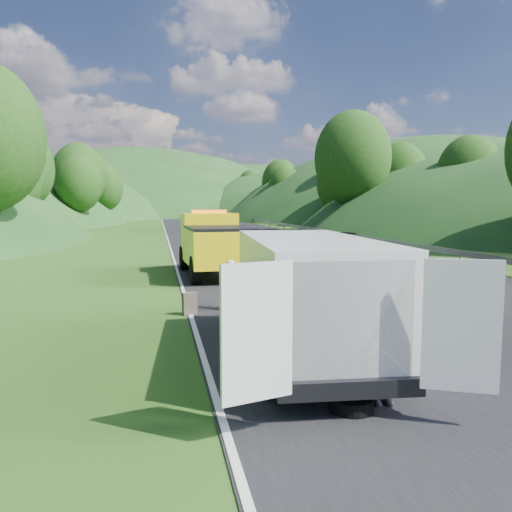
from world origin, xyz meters
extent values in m
plane|color=#38661E|center=(0.00, 0.00, 0.00)|extent=(320.00, 320.00, 0.00)
cube|color=black|center=(3.00, 40.00, 0.01)|extent=(14.00, 200.00, 0.02)
cube|color=gray|center=(10.30, 52.50, 0.00)|extent=(0.06, 140.00, 1.52)
cylinder|color=black|center=(-3.54, 9.91, 0.56)|extent=(0.44, 1.13, 1.12)
cylinder|color=black|center=(-1.43, 10.01, 0.56)|extent=(0.44, 1.13, 1.12)
cylinder|color=black|center=(-3.34, 5.45, 0.56)|extent=(0.44, 1.13, 1.12)
cylinder|color=black|center=(-1.23, 5.55, 0.56)|extent=(0.44, 1.13, 1.12)
cube|color=yellow|center=(-2.44, 9.01, 1.62)|extent=(2.47, 1.89, 2.12)
cube|color=yellow|center=(-2.33, 6.50, 1.34)|extent=(2.62, 3.90, 1.45)
cube|color=black|center=(-2.33, 6.50, 2.12)|extent=(2.62, 3.90, 0.11)
cube|color=black|center=(-2.50, 10.35, 1.00)|extent=(2.29, 1.44, 0.78)
cube|color=black|center=(-2.53, 11.02, 0.78)|extent=(2.35, 0.33, 0.56)
cube|color=yellow|center=(-2.52, 10.74, 1.73)|extent=(2.27, 0.98, 1.22)
cube|color=orange|center=(-2.44, 9.01, 2.73)|extent=(1.57, 0.35, 0.18)
cube|color=black|center=(-2.48, 9.79, 2.01)|extent=(2.12, 0.18, 1.00)
cylinder|color=black|center=(-2.70, -2.35, 0.43)|extent=(0.39, 0.88, 0.86)
cylinder|color=black|center=(-0.77, -2.50, 0.43)|extent=(0.39, 0.88, 0.86)
cylinder|color=black|center=(-2.98, -5.99, 0.43)|extent=(0.39, 0.88, 0.86)
cylinder|color=black|center=(-1.05, -6.14, 0.43)|extent=(0.39, 0.88, 0.86)
cube|color=white|center=(-1.88, -4.35, 1.45)|extent=(2.62, 5.74, 1.99)
cube|color=white|center=(-1.66, -1.41, 1.02)|extent=(2.22, 1.13, 1.07)
cube|color=black|center=(-1.67, -1.62, 1.88)|extent=(2.01, 0.51, 0.89)
cube|color=black|center=(-2.09, -7.09, 1.45)|extent=(1.83, 0.25, 1.72)
cube|color=white|center=(-3.52, -7.46, 1.45)|extent=(1.00, 0.34, 1.83)
cube|color=white|center=(-0.73, -7.67, 1.45)|extent=(0.96, 0.48, 1.83)
cube|color=black|center=(-2.10, -7.19, 0.48)|extent=(2.15, 0.32, 0.27)
imported|color=silver|center=(-2.66, 0.52, 0.00)|extent=(0.48, 0.59, 1.46)
imported|color=tan|center=(-1.48, -0.04, 0.00)|extent=(0.62, 0.64, 1.04)
imported|color=black|center=(-1.40, -6.76, 0.00)|extent=(1.09, 0.66, 1.65)
cube|color=#4E483B|center=(-3.92, 0.20, 0.32)|extent=(0.43, 0.30, 0.63)
cylinder|color=black|center=(-1.96, -6.85, 0.00)|extent=(0.67, 0.67, 0.20)
imported|color=black|center=(5.23, 11.92, 0.00)|extent=(3.02, 5.69, 1.52)
imported|color=#4E4E53|center=(0.14, 56.09, 0.00)|extent=(1.74, 4.31, 1.47)
imported|color=#714B59|center=(5.51, 75.63, 0.00)|extent=(1.66, 4.76, 1.57)
camera|label=1|loc=(-4.76, -13.63, 3.10)|focal=35.00mm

